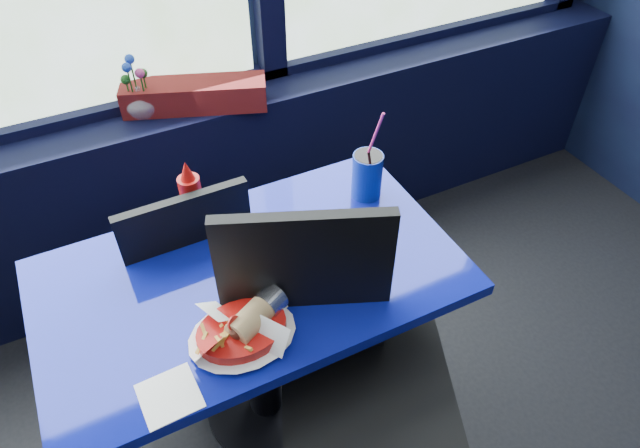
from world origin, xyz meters
The scene contains 10 objects.
window_sill centered at (0.00, 2.87, 0.40)m, with size 5.00×0.26×0.80m, color black.
near_table centered at (0.30, 2.00, 0.57)m, with size 1.20×0.70×0.75m.
chair_near_front centered at (0.45, 1.71, 0.61)m, with size 0.63×0.63×1.07m.
chair_near_back centered at (0.18, 2.32, 0.53)m, with size 0.42×0.43×0.92m.
planter_box centered at (0.42, 2.84, 0.85)m, with size 0.54×0.13×0.11m, color maroon.
flower_vase centered at (0.22, 2.87, 0.87)m, with size 0.13×0.14×0.24m.
food_basket centered at (0.21, 1.80, 0.78)m, with size 0.26×0.25×0.09m.
ketchup_bottle centered at (0.23, 2.26, 0.86)m, with size 0.07×0.07×0.25m.
soda_cup centered at (0.77, 2.16, 0.83)m, with size 0.10×0.10×0.33m.
napkin centered at (-0.01, 1.72, 0.75)m, with size 0.14×0.14×0.00m, color white.
Camera 1 is at (-0.01, 0.93, 1.97)m, focal length 32.00 mm.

